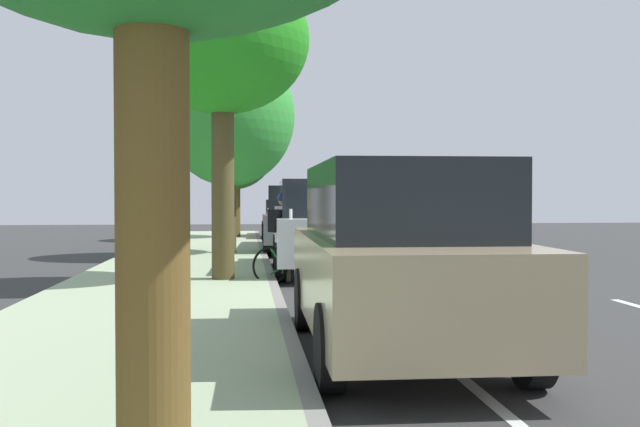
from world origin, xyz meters
The scene contains 15 objects.
ground centered at (0.00, 0.00, 0.00)m, with size 58.53×58.53×0.00m, color #333333.
sidewalk centered at (4.08, 0.00, 0.06)m, with size 3.67×36.58×0.13m, color #99AB86.
curb_edge centered at (2.17, 0.00, 0.06)m, with size 0.16×36.58×0.13m, color gray.
lane_stripe_centre centered at (-3.20, -0.39, 0.00)m, with size 0.14×35.80×0.01m.
lane_stripe_bike_edge centered at (0.70, 0.00, 0.00)m, with size 0.12×36.58×0.01m, color white.
parked_sedan_red_nearest centered at (1.10, -14.20, 0.75)m, with size 1.89×4.42×1.52m.
parked_pickup_grey_second centered at (1.08, -7.89, 0.90)m, with size 2.22×5.39×1.95m.
parked_suv_silver_mid centered at (1.07, -1.70, 1.03)m, with size 2.07×4.75×1.99m.
parked_suv_tan_far centered at (1.07, 6.24, 1.03)m, with size 2.00×4.72×1.99m.
bicycle_at_curb centered at (1.71, 0.00, 0.38)m, with size 1.68×0.66×0.77m.
cyclist_with_backpack centered at (1.93, -0.44, 1.07)m, with size 0.51×0.57×1.75m.
street_tree_near_cyclist centered at (3.07, -13.76, 3.64)m, with size 3.23×3.23×5.32m.
street_tree_mid_block centered at (3.07, -6.14, 3.83)m, with size 3.52×3.52×5.63m.
street_tree_far_end centered at (3.07, 0.22, 4.48)m, with size 3.20×3.20×5.79m.
pedestrian_on_phone centered at (4.70, -5.36, 1.10)m, with size 0.40×0.54×1.72m.
Camera 1 is at (2.66, 13.71, 1.66)m, focal length 40.77 mm.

